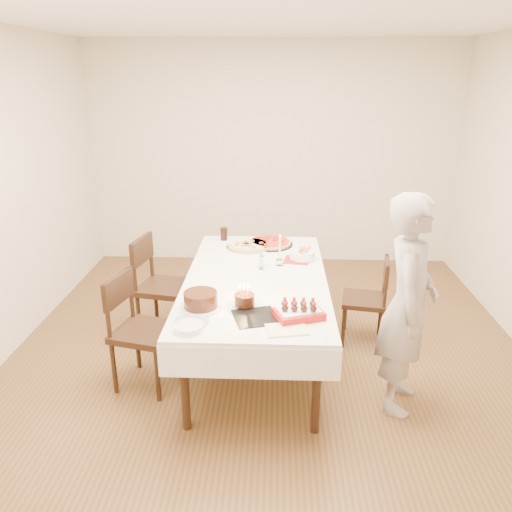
{
  "coord_description": "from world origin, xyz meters",
  "views": [
    {
      "loc": [
        0.05,
        -3.69,
        2.32
      ],
      "look_at": [
        -0.11,
        0.06,
        0.93
      ],
      "focal_mm": 35.0,
      "sensor_mm": 36.0,
      "label": 1
    }
  ],
  "objects_px": {
    "person": "(408,305)",
    "pizza_white": "(249,246)",
    "chair_left_dessert": "(145,332)",
    "strawberry_box": "(299,312)",
    "pasta_bowl": "(302,255)",
    "layer_cake": "(201,300)",
    "cola_glass": "(224,234)",
    "birthday_cake": "(245,295)",
    "chair_right_savory": "(364,300)",
    "dining_table": "(256,318)",
    "taper_candle": "(280,250)",
    "pizza_pepperoni": "(270,243)",
    "chair_left_savory": "(165,287)"
  },
  "relations": [
    {
      "from": "person",
      "to": "taper_candle",
      "type": "distance_m",
      "value": 1.24
    },
    {
      "from": "dining_table",
      "to": "strawberry_box",
      "type": "bearing_deg",
      "value": -65.7
    },
    {
      "from": "person",
      "to": "chair_right_savory",
      "type": "bearing_deg",
      "value": 24.6
    },
    {
      "from": "chair_right_savory",
      "to": "taper_candle",
      "type": "height_order",
      "value": "taper_candle"
    },
    {
      "from": "pizza_white",
      "to": "person",
      "type": "bearing_deg",
      "value": -47.7
    },
    {
      "from": "pasta_bowl",
      "to": "chair_right_savory",
      "type": "bearing_deg",
      "value": -8.97
    },
    {
      "from": "chair_left_dessert",
      "to": "layer_cake",
      "type": "bearing_deg",
      "value": 174.45
    },
    {
      "from": "chair_right_savory",
      "to": "pizza_pepperoni",
      "type": "relative_size",
      "value": 1.83
    },
    {
      "from": "pizza_white",
      "to": "chair_left_dessert",
      "type": "bearing_deg",
      "value": -122.87
    },
    {
      "from": "chair_left_savory",
      "to": "layer_cake",
      "type": "xyz_separation_m",
      "value": [
        0.48,
        -0.97,
        0.34
      ]
    },
    {
      "from": "chair_left_savory",
      "to": "person",
      "type": "xyz_separation_m",
      "value": [
        1.93,
        -0.97,
        0.33
      ]
    },
    {
      "from": "cola_glass",
      "to": "birthday_cake",
      "type": "bearing_deg",
      "value": -78.69
    },
    {
      "from": "taper_candle",
      "to": "birthday_cake",
      "type": "xyz_separation_m",
      "value": [
        -0.25,
        -0.82,
        -0.06
      ]
    },
    {
      "from": "chair_left_savory",
      "to": "layer_cake",
      "type": "height_order",
      "value": "chair_left_savory"
    },
    {
      "from": "chair_left_savory",
      "to": "strawberry_box",
      "type": "distance_m",
      "value": 1.63
    },
    {
      "from": "person",
      "to": "pizza_white",
      "type": "height_order",
      "value": "person"
    },
    {
      "from": "chair_left_savory",
      "to": "cola_glass",
      "type": "height_order",
      "value": "chair_left_savory"
    },
    {
      "from": "birthday_cake",
      "to": "strawberry_box",
      "type": "distance_m",
      "value": 0.41
    },
    {
      "from": "birthday_cake",
      "to": "dining_table",
      "type": "bearing_deg",
      "value": 83.82
    },
    {
      "from": "taper_candle",
      "to": "chair_left_savory",
      "type": "bearing_deg",
      "value": 173.89
    },
    {
      "from": "pizza_pepperoni",
      "to": "birthday_cake",
      "type": "relative_size",
      "value": 3.01
    },
    {
      "from": "taper_candle",
      "to": "birthday_cake",
      "type": "bearing_deg",
      "value": -107.07
    },
    {
      "from": "chair_right_savory",
      "to": "chair_left_dessert",
      "type": "bearing_deg",
      "value": -146.69
    },
    {
      "from": "chair_left_dessert",
      "to": "strawberry_box",
      "type": "distance_m",
      "value": 1.24
    },
    {
      "from": "layer_cake",
      "to": "pizza_pepperoni",
      "type": "bearing_deg",
      "value": 71.42
    },
    {
      "from": "pizza_white",
      "to": "strawberry_box",
      "type": "xyz_separation_m",
      "value": [
        0.42,
        -1.42,
        0.02
      ]
    },
    {
      "from": "person",
      "to": "chair_left_dessert",
      "type": "bearing_deg",
      "value": 102.04
    },
    {
      "from": "chair_left_dessert",
      "to": "strawberry_box",
      "type": "relative_size",
      "value": 2.87
    },
    {
      "from": "cola_glass",
      "to": "strawberry_box",
      "type": "relative_size",
      "value": 0.41
    },
    {
      "from": "layer_cake",
      "to": "birthday_cake",
      "type": "relative_size",
      "value": 2.08
    },
    {
      "from": "dining_table",
      "to": "pasta_bowl",
      "type": "distance_m",
      "value": 0.71
    },
    {
      "from": "layer_cake",
      "to": "cola_glass",
      "type": "bearing_deg",
      "value": 89.61
    },
    {
      "from": "taper_candle",
      "to": "pasta_bowl",
      "type": "bearing_deg",
      "value": 36.34
    },
    {
      "from": "chair_right_savory",
      "to": "chair_left_savory",
      "type": "height_order",
      "value": "chair_left_savory"
    },
    {
      "from": "layer_cake",
      "to": "chair_left_dessert",
      "type": "bearing_deg",
      "value": 160.59
    },
    {
      "from": "chair_left_dessert",
      "to": "layer_cake",
      "type": "xyz_separation_m",
      "value": [
        0.47,
        -0.16,
        0.36
      ]
    },
    {
      "from": "strawberry_box",
      "to": "person",
      "type": "bearing_deg",
      "value": 9.44
    },
    {
      "from": "layer_cake",
      "to": "strawberry_box",
      "type": "height_order",
      "value": "layer_cake"
    },
    {
      "from": "person",
      "to": "layer_cake",
      "type": "height_order",
      "value": "person"
    },
    {
      "from": "chair_left_savory",
      "to": "pizza_pepperoni",
      "type": "relative_size",
      "value": 2.15
    },
    {
      "from": "pasta_bowl",
      "to": "person",
      "type": "bearing_deg",
      "value": -55.67
    },
    {
      "from": "pizza_white",
      "to": "birthday_cake",
      "type": "height_order",
      "value": "birthday_cake"
    },
    {
      "from": "pizza_pepperoni",
      "to": "dining_table",
      "type": "bearing_deg",
      "value": -97.22
    },
    {
      "from": "pasta_bowl",
      "to": "layer_cake",
      "type": "distance_m",
      "value": 1.26
    },
    {
      "from": "person",
      "to": "cola_glass",
      "type": "distance_m",
      "value": 2.09
    },
    {
      "from": "chair_left_dessert",
      "to": "pasta_bowl",
      "type": "distance_m",
      "value": 1.53
    },
    {
      "from": "chair_right_savory",
      "to": "birthday_cake",
      "type": "distance_m",
      "value": 1.41
    },
    {
      "from": "chair_left_savory",
      "to": "taper_candle",
      "type": "xyz_separation_m",
      "value": [
        1.04,
        -0.11,
        0.42
      ]
    },
    {
      "from": "birthday_cake",
      "to": "strawberry_box",
      "type": "bearing_deg",
      "value": -22.91
    },
    {
      "from": "person",
      "to": "layer_cake",
      "type": "relative_size",
      "value": 5.26
    }
  ]
}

